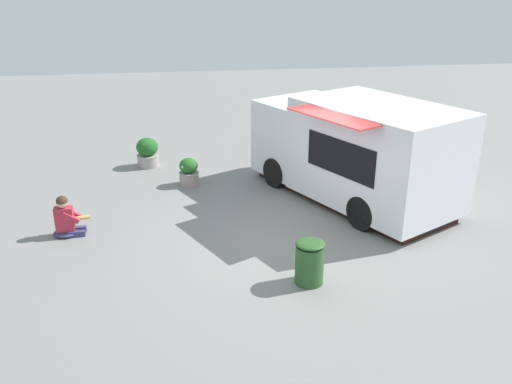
% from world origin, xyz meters
% --- Properties ---
extents(ground_plane, '(40.00, 40.00, 0.00)m').
position_xyz_m(ground_plane, '(0.00, 0.00, 0.00)').
color(ground_plane, gray).
extents(food_truck, '(5.48, 4.23, 2.36)m').
position_xyz_m(food_truck, '(-1.84, 1.88, 1.15)').
color(food_truck, white).
rests_on(food_truck, ground_plane).
extents(person_customer, '(0.46, 0.76, 0.86)m').
position_xyz_m(person_customer, '(-0.84, -4.41, 0.35)').
color(person_customer, navy).
rests_on(person_customer, ground_plane).
extents(planter_flowering_near, '(0.51, 0.51, 0.69)m').
position_xyz_m(planter_flowering_near, '(-3.30, -1.88, 0.34)').
color(planter_flowering_near, '#A18D87').
rests_on(planter_flowering_near, ground_plane).
extents(planter_flowering_far, '(0.61, 0.61, 0.80)m').
position_xyz_m(planter_flowering_far, '(-4.86, -2.95, 0.40)').
color(planter_flowering_far, '#9D9292').
rests_on(planter_flowering_far, ground_plane).
extents(trash_bin, '(0.50, 0.50, 0.80)m').
position_xyz_m(trash_bin, '(1.63, 0.01, 0.40)').
color(trash_bin, '#2C5528').
rests_on(trash_bin, ground_plane).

